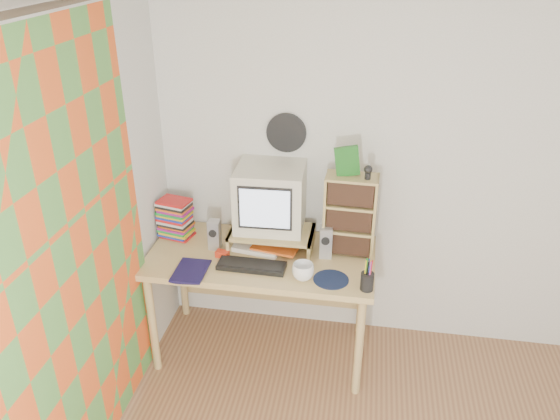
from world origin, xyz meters
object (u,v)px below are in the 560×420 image
(crt_monitor, at_px, (270,199))
(mug, at_px, (303,271))
(keyboard, at_px, (252,266))
(dvd_stack, at_px, (175,217))
(cd_rack, at_px, (350,215))
(diary, at_px, (175,268))
(desk, at_px, (263,267))

(crt_monitor, bearing_deg, mug, -56.81)
(keyboard, bearing_deg, crt_monitor, 80.97)
(keyboard, height_order, dvd_stack, dvd_stack)
(cd_rack, xyz_separation_m, diary, (-0.99, -0.39, -0.24))
(crt_monitor, relative_size, keyboard, 1.02)
(cd_rack, height_order, diary, cd_rack)
(keyboard, bearing_deg, cd_rack, 28.07)
(desk, xyz_separation_m, keyboard, (-0.03, -0.22, 0.15))
(crt_monitor, distance_m, mug, 0.52)
(desk, height_order, diary, diary)
(keyboard, xyz_separation_m, mug, (0.32, -0.06, 0.04))
(dvd_stack, xyz_separation_m, mug, (0.88, -0.36, -0.09))
(mug, distance_m, diary, 0.75)
(crt_monitor, bearing_deg, keyboard, -102.48)
(desk, xyz_separation_m, crt_monitor, (0.03, 0.09, 0.45))
(dvd_stack, distance_m, cd_rack, 1.13)
(desk, height_order, keyboard, keyboard)
(crt_monitor, height_order, cd_rack, same)
(cd_rack, height_order, mug, cd_rack)
(desk, bearing_deg, mug, -44.18)
(keyboard, relative_size, dvd_stack, 1.46)
(mug, relative_size, diary, 0.56)
(cd_rack, distance_m, mug, 0.47)
(mug, bearing_deg, dvd_stack, 158.05)
(desk, height_order, cd_rack, cd_rack)
(desk, bearing_deg, crt_monitor, 70.92)
(keyboard, bearing_deg, mug, -10.17)
(dvd_stack, relative_size, diary, 1.23)
(crt_monitor, xyz_separation_m, mug, (0.26, -0.37, -0.27))
(desk, relative_size, cd_rack, 2.71)
(crt_monitor, xyz_separation_m, diary, (-0.49, -0.42, -0.30))
(mug, bearing_deg, desk, 135.82)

